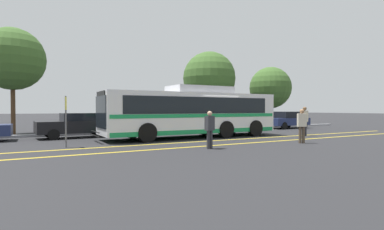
# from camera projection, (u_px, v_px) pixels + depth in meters

# --- Properties ---
(ground_plane) EXTENTS (220.00, 220.00, 0.00)m
(ground_plane) POSITION_uv_depth(u_px,v_px,m) (211.00, 137.00, 18.43)
(ground_plane) COLOR #262628
(lane_strip_0) EXTENTS (30.66, 0.20, 0.01)m
(lane_strip_0) POSITION_uv_depth(u_px,v_px,m) (212.00, 141.00, 16.00)
(lane_strip_0) COLOR gold
(lane_strip_0) RESTS_ON ground_plane
(lane_strip_1) EXTENTS (30.66, 0.20, 0.01)m
(lane_strip_1) POSITION_uv_depth(u_px,v_px,m) (231.00, 144.00, 14.44)
(lane_strip_1) COLOR gold
(lane_strip_1) RESTS_ON ground_plane
(curb_strip) EXTENTS (38.66, 0.36, 0.15)m
(curb_strip) POSITION_uv_depth(u_px,v_px,m) (160.00, 131.00, 22.30)
(curb_strip) COLOR #99999E
(curb_strip) RESTS_ON ground_plane
(transit_bus) EXTENTS (11.00, 2.83, 3.07)m
(transit_bus) POSITION_uv_depth(u_px,v_px,m) (192.00, 112.00, 17.91)
(transit_bus) COLOR silver
(transit_bus) RESTS_ON ground_plane
(parked_car_1) EXTENTS (4.49, 2.07, 1.46)m
(parked_car_1) POSITION_uv_depth(u_px,v_px,m) (77.00, 125.00, 17.83)
(parked_car_1) COLOR black
(parked_car_1) RESTS_ON ground_plane
(parked_car_2) EXTENTS (4.26, 1.97, 1.45)m
(parked_car_2) POSITION_uv_depth(u_px,v_px,m) (166.00, 123.00, 20.76)
(parked_car_2) COLOR #335B33
(parked_car_2) RESTS_ON ground_plane
(parked_car_3) EXTENTS (4.24, 2.28, 1.28)m
(parked_car_3) POSITION_uv_depth(u_px,v_px,m) (236.00, 122.00, 23.33)
(parked_car_3) COLOR #335B33
(parked_car_3) RESTS_ON ground_plane
(parked_car_4) EXTENTS (4.06, 2.08, 1.48)m
(parked_car_4) POSITION_uv_depth(u_px,v_px,m) (286.00, 120.00, 26.37)
(parked_car_4) COLOR navy
(parked_car_4) RESTS_ON ground_plane
(pedestrian_0) EXTENTS (0.42, 0.24, 1.85)m
(pedestrian_0) POSITION_uv_depth(u_px,v_px,m) (305.00, 119.00, 18.96)
(pedestrian_0) COLOR #2D2D33
(pedestrian_0) RESTS_ON ground_plane
(pedestrian_1) EXTENTS (0.46, 0.32, 1.62)m
(pedestrian_1) POSITION_uv_depth(u_px,v_px,m) (210.00, 127.00, 12.81)
(pedestrian_1) COLOR #2D2D33
(pedestrian_1) RESTS_ON ground_plane
(pedestrian_2) EXTENTS (0.47, 0.39, 1.70)m
(pedestrian_2) POSITION_uv_depth(u_px,v_px,m) (302.00, 124.00, 14.89)
(pedestrian_2) COLOR brown
(pedestrian_2) RESTS_ON ground_plane
(bus_stop_sign) EXTENTS (0.07, 0.40, 2.28)m
(bus_stop_sign) POSITION_uv_depth(u_px,v_px,m) (66.00, 115.00, 13.21)
(bus_stop_sign) COLOR #59595E
(bus_stop_sign) RESTS_ON ground_plane
(tree_1) EXTENTS (5.10, 5.10, 7.27)m
(tree_1) POSITION_uv_depth(u_px,v_px,m) (209.00, 78.00, 29.08)
(tree_1) COLOR #513823
(tree_1) RESTS_ON ground_plane
(tree_2) EXTENTS (4.18, 4.18, 7.16)m
(tree_2) POSITION_uv_depth(u_px,v_px,m) (13.00, 59.00, 20.08)
(tree_2) COLOR #513823
(tree_2) RESTS_ON ground_plane
(tree_3) EXTENTS (4.32, 4.32, 6.09)m
(tree_3) POSITION_uv_depth(u_px,v_px,m) (270.00, 88.00, 31.23)
(tree_3) COLOR #513823
(tree_3) RESTS_ON ground_plane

